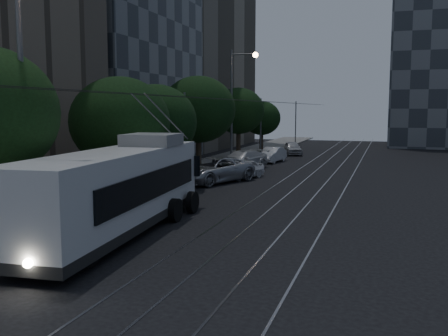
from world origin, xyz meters
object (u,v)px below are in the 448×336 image
object	(u,v)px
pickup_silver	(213,170)
car_white_c	(272,155)
trolleybus	(119,190)
car_white_b	(242,160)
car_white_d	(292,148)
streetlamp_far	(236,97)
car_white_a	(242,169)
streetlamp_near	(31,78)

from	to	relation	value
pickup_silver	car_white_c	world-z (taller)	pickup_silver
trolleybus	car_white_c	world-z (taller)	trolleybus
car_white_b	car_white_c	world-z (taller)	car_white_b
trolleybus	car_white_d	xyz separation A→B (m)	(0.20, 36.19, -1.04)
car_white_c	streetlamp_far	world-z (taller)	streetlamp_far
pickup_silver	car_white_a	size ratio (longest dim) A/B	1.55
trolleybus	car_white_c	xyz separation A→B (m)	(-0.21, 28.07, -1.08)
trolleybus	car_white_c	size ratio (longest dim) A/B	3.07
car_white_d	streetlamp_near	world-z (taller)	streetlamp_near
car_white_c	streetlamp_near	size ratio (longest dim) A/B	0.42
trolleybus	streetlamp_near	world-z (taller)	streetlamp_near
car_white_c	car_white_b	bearing A→B (deg)	-92.10
streetlamp_near	car_white_c	bearing A→B (deg)	86.87
car_white_d	streetlamp_near	size ratio (longest dim) A/B	0.43
car_white_b	streetlamp_far	xyz separation A→B (m)	(-0.89, 1.21, 5.16)
trolleybus	streetlamp_near	bearing A→B (deg)	-131.40
trolleybus	car_white_b	xyz separation A→B (m)	(-1.33, 21.94, -1.00)
pickup_silver	car_white_a	distance (m)	2.79
streetlamp_near	streetlamp_far	world-z (taller)	streetlamp_near
car_white_c	streetlamp_near	distance (m)	31.14
car_white_a	car_white_b	world-z (taller)	car_white_b
pickup_silver	car_white_a	bearing A→B (deg)	85.91
streetlamp_far	streetlamp_near	bearing A→B (deg)	-89.26
trolleybus	car_white_c	bearing A→B (deg)	85.38
trolleybus	streetlamp_near	xyz separation A→B (m)	(-1.89, -2.56, 4.25)
car_white_b	car_white_c	distance (m)	6.23
trolleybus	pickup_silver	size ratio (longest dim) A/B	2.10
car_white_b	car_white_d	distance (m)	14.33
car_white_a	car_white_d	xyz separation A→B (m)	(0.00, 19.54, 0.05)
car_white_a	streetlamp_far	distance (m)	8.71
car_white_b	streetlamp_far	world-z (taller)	streetlamp_far
trolleybus	car_white_b	distance (m)	22.00
pickup_silver	car_white_b	xyz separation A→B (m)	(-0.23, 7.76, -0.08)
car_white_d	streetlamp_far	world-z (taller)	streetlamp_far
car_white_b	streetlamp_near	distance (m)	25.07
car_white_c	car_white_d	xyz separation A→B (m)	(0.41, 8.12, 0.03)
car_white_b	car_white_a	bearing A→B (deg)	-52.57
car_white_b	car_white_d	xyz separation A→B (m)	(1.53, 14.25, -0.05)
pickup_silver	streetlamp_near	distance (m)	17.54
streetlamp_near	car_white_a	bearing A→B (deg)	83.80
car_white_b	streetlamp_far	bearing A→B (deg)	147.54
trolleybus	car_white_b	size ratio (longest dim) A/B	2.42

